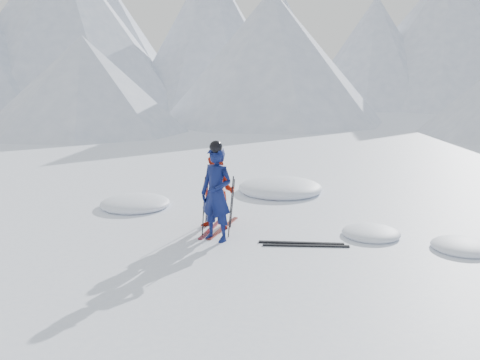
# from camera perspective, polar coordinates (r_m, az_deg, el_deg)

# --- Properties ---
(ground) EXTENTS (160.00, 160.00, 0.00)m
(ground) POSITION_cam_1_polar(r_m,az_deg,el_deg) (10.55, 10.37, -6.77)
(ground) COLOR white
(ground) RESTS_ON ground
(mountain_range) EXTENTS (106.15, 62.94, 15.53)m
(mountain_range) POSITION_cam_1_polar(r_m,az_deg,el_deg) (45.84, 17.45, 15.54)
(mountain_range) COLOR #B2BCD1
(mountain_range) RESTS_ON ground
(skier_blue) EXTENTS (0.83, 0.71, 1.94)m
(skier_blue) POSITION_cam_1_polar(r_m,az_deg,el_deg) (10.20, -2.67, -1.57)
(skier_blue) COLOR #0C154A
(skier_blue) RESTS_ON ground
(skier_red) EXTENTS (0.87, 0.71, 1.63)m
(skier_red) POSITION_cam_1_polar(r_m,az_deg,el_deg) (11.02, -2.54, -1.38)
(skier_red) COLOR #B1220E
(skier_red) RESTS_ON ground
(pole_blue_left) EXTENTS (0.13, 0.09, 1.29)m
(pole_blue_left) POSITION_cam_1_polar(r_m,az_deg,el_deg) (10.49, -4.09, -3.04)
(pole_blue_left) COLOR black
(pole_blue_left) RESTS_ON ground
(pole_blue_right) EXTENTS (0.13, 0.08, 1.29)m
(pole_blue_right) POSITION_cam_1_polar(r_m,az_deg,el_deg) (10.47, -1.03, -3.03)
(pole_blue_right) COLOR black
(pole_blue_right) RESTS_ON ground
(pole_red_left) EXTENTS (0.11, 0.09, 1.08)m
(pole_red_left) POSITION_cam_1_polar(r_m,az_deg,el_deg) (11.38, -3.74, -2.37)
(pole_red_left) COLOR black
(pole_red_left) RESTS_ON ground
(pole_red_right) EXTENTS (0.11, 0.08, 1.08)m
(pole_red_right) POSITION_cam_1_polar(r_m,az_deg,el_deg) (11.17, -0.86, -2.62)
(pole_red_right) COLOR black
(pole_red_right) RESTS_ON ground
(ski_worn_left) EXTENTS (0.25, 1.70, 0.03)m
(ski_worn_left) POSITION_cam_1_polar(r_m,az_deg,el_deg) (11.25, -3.10, -5.33)
(ski_worn_left) COLOR black
(ski_worn_left) RESTS_ON ground
(ski_worn_right) EXTENTS (0.37, 1.69, 0.03)m
(ski_worn_right) POSITION_cam_1_polar(r_m,az_deg,el_deg) (11.21, -1.89, -5.39)
(ski_worn_right) COLOR black
(ski_worn_right) RESTS_ON ground
(ski_loose_a) EXTENTS (1.70, 0.21, 0.03)m
(ski_loose_a) POSITION_cam_1_polar(r_m,az_deg,el_deg) (10.31, 6.88, -7.03)
(ski_loose_a) COLOR black
(ski_loose_a) RESTS_ON ground
(ski_loose_b) EXTENTS (1.70, 0.27, 0.03)m
(ski_loose_b) POSITION_cam_1_polar(r_m,az_deg,el_deg) (10.16, 7.41, -7.32)
(ski_loose_b) COLOR black
(ski_loose_b) RESTS_ON ground
(snow_lumps) EXTENTS (8.90, 6.11, 0.53)m
(snow_lumps) POSITION_cam_1_polar(r_m,az_deg,el_deg) (13.59, 2.45, -2.37)
(snow_lumps) COLOR white
(snow_lumps) RESTS_ON ground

